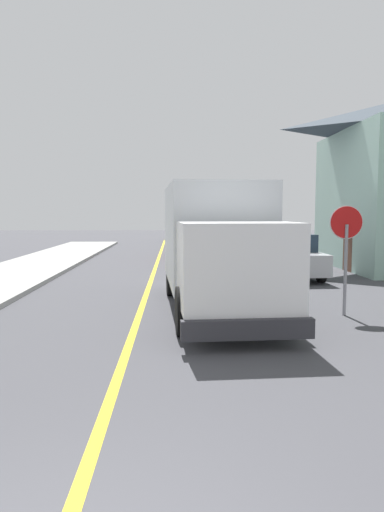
% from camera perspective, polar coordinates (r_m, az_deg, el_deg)
% --- Properties ---
extents(centre_line_yellow, '(0.16, 56.00, 0.01)m').
position_cam_1_polar(centre_line_yellow, '(12.93, -5.97, -5.75)').
color(centre_line_yellow, gold).
rests_on(centre_line_yellow, ground).
extents(box_truck, '(2.82, 7.31, 3.20)m').
position_cam_1_polar(box_truck, '(12.02, 3.00, 1.90)').
color(box_truck, silver).
rests_on(box_truck, ground).
extents(parked_car_near, '(1.87, 4.43, 1.67)m').
position_cam_1_polar(parked_car_near, '(19.80, 1.93, 0.47)').
color(parked_car_near, '#B7B7BC').
rests_on(parked_car_near, ground).
extents(parked_car_mid, '(1.89, 4.44, 1.67)m').
position_cam_1_polar(parked_car_mid, '(25.36, 0.32, 1.57)').
color(parked_car_mid, maroon).
rests_on(parked_car_mid, ground).
extents(parked_car_far, '(1.96, 4.46, 1.67)m').
position_cam_1_polar(parked_car_far, '(31.90, 0.75, 2.37)').
color(parked_car_far, black).
rests_on(parked_car_far, ground).
extents(parked_car_furthest, '(1.93, 4.45, 1.67)m').
position_cam_1_polar(parked_car_furthest, '(38.69, -0.71, 2.91)').
color(parked_car_furthest, '#2D4793').
rests_on(parked_car_furthest, ground).
extents(parked_van_across, '(2.00, 4.48, 1.67)m').
position_cam_1_polar(parked_van_across, '(18.19, 11.67, -0.08)').
color(parked_van_across, '#B7B7BC').
rests_on(parked_van_across, ground).
extents(stop_sign, '(0.80, 0.10, 2.65)m').
position_cam_1_polar(stop_sign, '(11.79, 18.25, 2.00)').
color(stop_sign, gray).
rests_on(stop_sign, ground).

